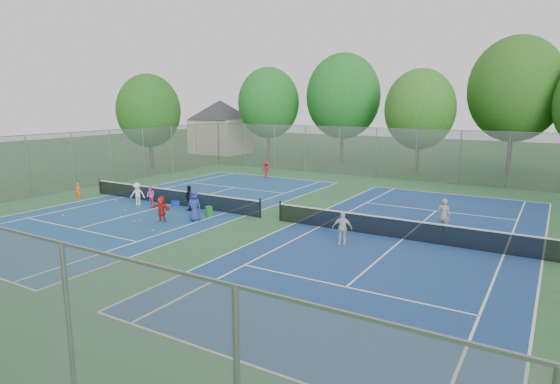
# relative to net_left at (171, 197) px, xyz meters

# --- Properties ---
(ground) EXTENTS (120.00, 120.00, 0.00)m
(ground) POSITION_rel_net_left_xyz_m (7.00, 0.00, -0.46)
(ground) COLOR #1F4A17
(ground) RESTS_ON ground
(court_pad) EXTENTS (32.00, 32.00, 0.01)m
(court_pad) POSITION_rel_net_left_xyz_m (7.00, 0.00, -0.45)
(court_pad) COLOR #2E6137
(court_pad) RESTS_ON ground
(court_left) EXTENTS (10.97, 23.77, 0.01)m
(court_left) POSITION_rel_net_left_xyz_m (0.00, 0.00, -0.44)
(court_left) COLOR navy
(court_left) RESTS_ON court_pad
(court_right) EXTENTS (10.97, 23.77, 0.01)m
(court_right) POSITION_rel_net_left_xyz_m (14.00, 0.00, -0.44)
(court_right) COLOR navy
(court_right) RESTS_ON court_pad
(net_left) EXTENTS (12.87, 0.10, 0.91)m
(net_left) POSITION_rel_net_left_xyz_m (0.00, 0.00, 0.00)
(net_left) COLOR black
(net_left) RESTS_ON ground
(net_right) EXTENTS (12.87, 0.10, 0.91)m
(net_right) POSITION_rel_net_left_xyz_m (14.00, 0.00, 0.00)
(net_right) COLOR black
(net_right) RESTS_ON ground
(fence_north) EXTENTS (32.00, 0.10, 4.00)m
(fence_north) POSITION_rel_net_left_xyz_m (7.00, 16.00, 1.54)
(fence_north) COLOR gray
(fence_north) RESTS_ON ground
(fence_west) EXTENTS (0.10, 32.00, 4.00)m
(fence_west) POSITION_rel_net_left_xyz_m (-9.00, 0.00, 1.54)
(fence_west) COLOR gray
(fence_west) RESTS_ON ground
(house) EXTENTS (11.03, 11.03, 7.30)m
(house) POSITION_rel_net_left_xyz_m (-15.00, 24.00, 3.76)
(house) COLOR #B7A88C
(house) RESTS_ON ground
(tree_nw) EXTENTS (6.40, 6.40, 9.58)m
(tree_nw) POSITION_rel_net_left_xyz_m (-7.00, 22.00, 5.44)
(tree_nw) COLOR #443326
(tree_nw) RESTS_ON ground
(tree_nl) EXTENTS (7.20, 7.20, 10.69)m
(tree_nl) POSITION_rel_net_left_xyz_m (1.00, 23.00, 6.09)
(tree_nl) COLOR #443326
(tree_nl) RESTS_ON ground
(tree_nc) EXTENTS (6.00, 6.00, 8.85)m
(tree_nc) POSITION_rel_net_left_xyz_m (9.00, 21.00, 4.94)
(tree_nc) COLOR #443326
(tree_nc) RESTS_ON ground
(tree_nr) EXTENTS (7.60, 7.60, 11.42)m
(tree_nr) POSITION_rel_net_left_xyz_m (16.00, 24.00, 6.59)
(tree_nr) COLOR #443326
(tree_nr) RESTS_ON ground
(tree_side_w) EXTENTS (5.60, 5.60, 8.47)m
(tree_side_w) POSITION_rel_net_left_xyz_m (-12.00, 10.00, 4.79)
(tree_side_w) COLOR #443326
(tree_side_w) RESTS_ON ground
(ball_crate) EXTENTS (0.48, 0.48, 0.32)m
(ball_crate) POSITION_rel_net_left_xyz_m (0.49, -0.16, -0.30)
(ball_crate) COLOR #1738B3
(ball_crate) RESTS_ON ground
(ball_hopper) EXTENTS (0.38, 0.38, 0.57)m
(ball_hopper) POSITION_rel_net_left_xyz_m (3.86, -1.17, -0.17)
(ball_hopper) COLOR #238226
(ball_hopper) RESTS_ON ground
(student_a) EXTENTS (0.40, 0.27, 1.07)m
(student_a) POSITION_rel_net_left_xyz_m (-5.99, -1.94, 0.08)
(student_a) COLOR orange
(student_a) RESTS_ON ground
(student_b) EXTENTS (0.54, 0.43, 1.10)m
(student_b) POSITION_rel_net_left_xyz_m (-1.05, -0.60, 0.10)
(student_b) COLOR pink
(student_b) RESTS_ON ground
(student_c) EXTENTS (1.00, 0.87, 1.35)m
(student_c) POSITION_rel_net_left_xyz_m (-1.57, -1.13, 0.22)
(student_c) COLOR silver
(student_c) RESTS_ON ground
(student_d) EXTENTS (0.92, 0.66, 1.44)m
(student_d) POSITION_rel_net_left_xyz_m (2.00, -0.60, 0.27)
(student_d) COLOR black
(student_d) RESTS_ON ground
(student_e) EXTENTS (0.84, 0.59, 1.61)m
(student_e) POSITION_rel_net_left_xyz_m (3.84, -2.29, 0.35)
(student_e) COLOR navy
(student_e) RESTS_ON ground
(student_f) EXTENTS (1.30, 0.47, 1.38)m
(student_f) POSITION_rel_net_left_xyz_m (2.52, -3.29, 0.23)
(student_f) COLOR red
(student_f) RESTS_ON ground
(child_far_baseline) EXTENTS (0.88, 0.55, 1.32)m
(child_far_baseline) POSITION_rel_net_left_xyz_m (-0.47, 11.34, 0.20)
(child_far_baseline) COLOR maroon
(child_far_baseline) RESTS_ON ground
(instructor) EXTENTS (0.61, 0.42, 1.59)m
(instructor) POSITION_rel_net_left_xyz_m (15.23, 2.33, 0.34)
(instructor) COLOR gray
(instructor) RESTS_ON ground
(teen_court_b) EXTENTS (0.91, 0.60, 1.44)m
(teen_court_b) POSITION_rel_net_left_xyz_m (11.93, -2.03, 0.27)
(teen_court_b) COLOR silver
(teen_court_b) RESTS_ON ground
(tennis_ball_0) EXTENTS (0.07, 0.07, 0.07)m
(tennis_ball_0) POSITION_rel_net_left_xyz_m (1.37, -3.71, -0.42)
(tennis_ball_0) COLOR #B1C72E
(tennis_ball_0) RESTS_ON ground
(tennis_ball_1) EXTENTS (0.07, 0.07, 0.07)m
(tennis_ball_1) POSITION_rel_net_left_xyz_m (-0.99, -2.60, -0.42)
(tennis_ball_1) COLOR #D0F138
(tennis_ball_1) RESTS_ON ground
(tennis_ball_2) EXTENTS (0.07, 0.07, 0.07)m
(tennis_ball_2) POSITION_rel_net_left_xyz_m (-3.99, -1.84, -0.42)
(tennis_ball_2) COLOR #D1F138
(tennis_ball_2) RESTS_ON ground
(tennis_ball_3) EXTENTS (0.07, 0.07, 0.07)m
(tennis_ball_3) POSITION_rel_net_left_xyz_m (1.31, -4.01, -0.42)
(tennis_ball_3) COLOR #DCED37
(tennis_ball_3) RESTS_ON ground
(tennis_ball_4) EXTENTS (0.07, 0.07, 0.07)m
(tennis_ball_4) POSITION_rel_net_left_xyz_m (-1.01, -1.58, -0.42)
(tennis_ball_4) COLOR gold
(tennis_ball_4) RESTS_ON ground
(tennis_ball_5) EXTENTS (0.07, 0.07, 0.07)m
(tennis_ball_5) POSITION_rel_net_left_xyz_m (3.46, -4.80, -0.42)
(tennis_ball_5) COLOR #CCDA32
(tennis_ball_5) RESTS_ON ground
(tennis_ball_6) EXTENTS (0.07, 0.07, 0.07)m
(tennis_ball_6) POSITION_rel_net_left_xyz_m (-2.92, -5.15, -0.42)
(tennis_ball_6) COLOR #D6F037
(tennis_ball_6) RESTS_ON ground
(tennis_ball_7) EXTENTS (0.07, 0.07, 0.07)m
(tennis_ball_7) POSITION_rel_net_left_xyz_m (-3.61, -1.06, -0.42)
(tennis_ball_7) COLOR #CDDC33
(tennis_ball_7) RESTS_ON ground
(tennis_ball_8) EXTENTS (0.07, 0.07, 0.07)m
(tennis_ball_8) POSITION_rel_net_left_xyz_m (-0.05, -3.73, -0.42)
(tennis_ball_8) COLOR #D9E936
(tennis_ball_8) RESTS_ON ground
(tennis_ball_9) EXTENTS (0.07, 0.07, 0.07)m
(tennis_ball_9) POSITION_rel_net_left_xyz_m (-4.22, -6.35, -0.42)
(tennis_ball_9) COLOR #C4D331
(tennis_ball_9) RESTS_ON ground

